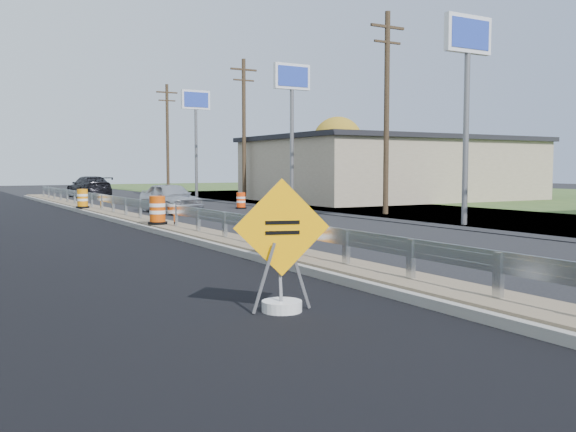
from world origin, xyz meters
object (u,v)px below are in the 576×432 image
barrel_median_mid (157,211)px  car_dark_far (89,187)px  barrel_median_far (83,199)px  barrel_median_near (285,236)px  barrel_shoulder_mid (241,201)px  car_silver (170,198)px  caution_sign (282,279)px

barrel_median_mid → car_dark_far: size_ratio=0.18×
barrel_median_far → car_dark_far: size_ratio=0.17×
barrel_median_near → barrel_shoulder_mid: (8.01, 18.67, -0.26)m
car_silver → barrel_median_far: bearing=141.1°
barrel_shoulder_mid → barrel_median_mid: bearing=-129.7°
caution_sign → car_silver: 22.27m
barrel_median_mid → car_silver: size_ratio=0.23×
barrel_median_mid → barrel_median_far: (-0.21, 10.66, -0.03)m
barrel_shoulder_mid → car_silver: bearing=-164.8°
barrel_median_far → car_silver: size_ratio=0.21×
caution_sign → car_dark_far: bearing=98.8°
barrel_median_near → car_silver: size_ratio=0.21×
barrel_median_mid → caution_sign: bearing=-100.7°
barrel_median_mid → barrel_median_far: barrel_median_mid is taller
barrel_median_mid → car_dark_far: car_dark_far is taller
barrel_median_near → car_dark_far: bearing=83.6°
barrel_shoulder_mid → car_dark_far: (-3.97, 17.53, 0.37)m
car_silver → car_dark_far: bearing=83.1°
barrel_median_near → car_silver: bearing=78.3°
barrel_median_near → barrel_median_mid: 9.23m
barrel_median_mid → barrel_shoulder_mid: barrel_median_mid is taller
car_dark_far → caution_sign: bearing=77.7°
barrel_median_near → barrel_median_mid: barrel_median_mid is taller
caution_sign → barrel_shoulder_mid: caution_sign is taller
caution_sign → barrel_median_near: bearing=77.3°
caution_sign → barrel_median_near: 4.63m
barrel_median_near → car_silver: 17.84m
caution_sign → barrel_median_mid: bearing=97.1°
barrel_median_mid → barrel_median_near: bearing=-91.0°
caution_sign → barrel_median_far: size_ratio=2.21×
barrel_median_near → barrel_median_mid: (0.16, 9.23, 0.03)m
car_dark_far → car_silver: bearing=85.4°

